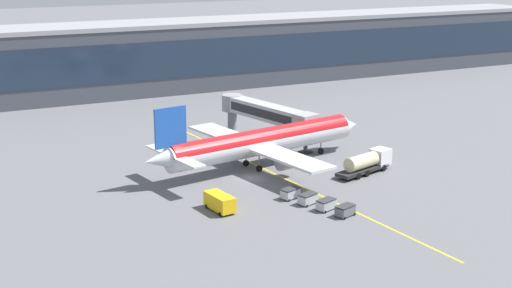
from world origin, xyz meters
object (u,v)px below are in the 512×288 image
baggage_cart_0 (345,210)px  baggage_cart_3 (290,193)px  baggage_cart_2 (308,199)px  baggage_cart_1 (326,204)px  crew_van (220,202)px  main_airliner (262,142)px  fuel_tanker (367,162)px

baggage_cart_0 → baggage_cart_3: size_ratio=1.00×
baggage_cart_2 → baggage_cart_1: bearing=-71.2°
crew_van → baggage_cart_0: bearing=-32.9°
crew_van → baggage_cart_2: 12.10m
main_airliner → crew_van: size_ratio=7.90×
baggage_cart_1 → baggage_cart_3: (-2.06, 6.06, 0.00)m
baggage_cart_1 → baggage_cart_0: bearing=-71.2°
main_airliner → crew_van: main_airliner is taller
crew_van → baggage_cart_3: size_ratio=1.74×
baggage_cart_0 → baggage_cart_2: size_ratio=1.00×
fuel_tanker → baggage_cart_0: fuel_tanker is taller
fuel_tanker → main_airliner: bearing=142.7°
baggage_cart_3 → fuel_tanker: bearing=16.9°
baggage_cart_2 → baggage_cart_0: bearing=-71.2°
baggage_cart_1 → baggage_cart_2: (-1.03, 3.03, 0.00)m
main_airliner → baggage_cart_0: size_ratio=13.77×
baggage_cart_3 → baggage_cart_0: bearing=-71.2°
baggage_cart_3 → crew_van: bearing=-179.1°
fuel_tanker → baggage_cart_3: size_ratio=3.69×
fuel_tanker → baggage_cart_2: size_ratio=3.69×
baggage_cart_0 → baggage_cart_3: bearing=108.8°
fuel_tanker → crew_van: 27.64m
baggage_cart_0 → fuel_tanker: bearing=46.5°
baggage_cart_0 → baggage_cart_1: same height
fuel_tanker → baggage_cart_3: bearing=-163.1°
baggage_cart_1 → baggage_cart_2: bearing=108.8°
baggage_cart_0 → baggage_cart_1: size_ratio=1.00×
main_airliner → crew_van: 20.82m
crew_van → baggage_cart_0: size_ratio=1.74×
baggage_cart_1 → baggage_cart_2: 3.20m
crew_van → baggage_cart_1: 14.08m
main_airliner → baggage_cart_0: 24.40m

